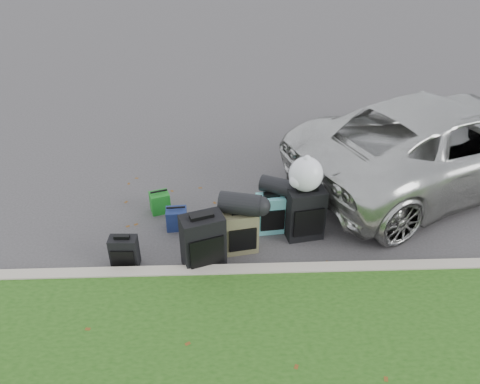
{
  "coord_description": "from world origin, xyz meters",
  "views": [
    {
      "loc": [
        -0.3,
        -5.54,
        4.24
      ],
      "look_at": [
        -0.1,
        0.2,
        0.55
      ],
      "focal_mm": 35.0,
      "sensor_mm": 36.0,
      "label": 1
    }
  ],
  "objects_px": {
    "suitcase_teal": "(271,213)",
    "tote_green": "(160,202)",
    "suv": "(441,142)",
    "suitcase_small_black": "(124,252)",
    "tote_navy": "(177,219)",
    "suitcase_large_black_right": "(305,214)",
    "suitcase_large_black_left": "(203,242)",
    "suitcase_olive": "(241,231)"
  },
  "relations": [
    {
      "from": "suitcase_large_black_left",
      "to": "suitcase_teal",
      "type": "bearing_deg",
      "value": 18.77
    },
    {
      "from": "suitcase_teal",
      "to": "tote_green",
      "type": "height_order",
      "value": "suitcase_teal"
    },
    {
      "from": "suitcase_small_black",
      "to": "suitcase_olive",
      "type": "bearing_deg",
      "value": 12.43
    },
    {
      "from": "tote_green",
      "to": "suitcase_large_black_right",
      "type": "bearing_deg",
      "value": -36.29
    },
    {
      "from": "suitcase_large_black_left",
      "to": "suitcase_olive",
      "type": "distance_m",
      "value": 0.6
    },
    {
      "from": "suv",
      "to": "suitcase_teal",
      "type": "bearing_deg",
      "value": 90.65
    },
    {
      "from": "suitcase_small_black",
      "to": "suitcase_teal",
      "type": "distance_m",
      "value": 2.13
    },
    {
      "from": "suitcase_olive",
      "to": "suitcase_large_black_right",
      "type": "height_order",
      "value": "suitcase_large_black_right"
    },
    {
      "from": "suv",
      "to": "tote_navy",
      "type": "xyz_separation_m",
      "value": [
        -4.34,
        -1.24,
        -0.56
      ]
    },
    {
      "from": "suv",
      "to": "suitcase_large_black_left",
      "type": "relative_size",
      "value": 6.63
    },
    {
      "from": "suv",
      "to": "tote_green",
      "type": "height_order",
      "value": "suv"
    },
    {
      "from": "suv",
      "to": "suitcase_small_black",
      "type": "height_order",
      "value": "suv"
    },
    {
      "from": "suitcase_large_black_right",
      "to": "suitcase_teal",
      "type": "bearing_deg",
      "value": 152.43
    },
    {
      "from": "suitcase_teal",
      "to": "tote_green",
      "type": "xyz_separation_m",
      "value": [
        -1.68,
        0.55,
        -0.14
      ]
    },
    {
      "from": "suitcase_large_black_right",
      "to": "suitcase_small_black",
      "type": "bearing_deg",
      "value": -177.35
    },
    {
      "from": "suitcase_olive",
      "to": "suitcase_large_black_right",
      "type": "relative_size",
      "value": 0.8
    },
    {
      "from": "suitcase_large_black_right",
      "to": "suitcase_large_black_left",
      "type": "bearing_deg",
      "value": -167.52
    },
    {
      "from": "tote_navy",
      "to": "suitcase_large_black_right",
      "type": "bearing_deg",
      "value": -11.51
    },
    {
      "from": "suitcase_olive",
      "to": "tote_navy",
      "type": "bearing_deg",
      "value": 139.99
    },
    {
      "from": "suitcase_large_black_left",
      "to": "tote_green",
      "type": "relative_size",
      "value": 2.4
    },
    {
      "from": "suitcase_olive",
      "to": "tote_green",
      "type": "bearing_deg",
      "value": 131.33
    },
    {
      "from": "suv",
      "to": "suitcase_small_black",
      "type": "distance_m",
      "value": 5.4
    },
    {
      "from": "suv",
      "to": "tote_navy",
      "type": "relative_size",
      "value": 16.14
    },
    {
      "from": "suv",
      "to": "tote_navy",
      "type": "bearing_deg",
      "value": 82.09
    },
    {
      "from": "tote_green",
      "to": "tote_navy",
      "type": "xyz_separation_m",
      "value": [
        0.3,
        -0.44,
        -0.0
      ]
    },
    {
      "from": "suitcase_large_black_right",
      "to": "suitcase_olive",
      "type": "bearing_deg",
      "value": -173.34
    },
    {
      "from": "suitcase_small_black",
      "to": "tote_green",
      "type": "height_order",
      "value": "suitcase_small_black"
    },
    {
      "from": "suitcase_large_black_left",
      "to": "tote_navy",
      "type": "relative_size",
      "value": 2.44
    },
    {
      "from": "suitcase_large_black_left",
      "to": "tote_navy",
      "type": "distance_m",
      "value": 0.98
    },
    {
      "from": "suitcase_teal",
      "to": "tote_navy",
      "type": "xyz_separation_m",
      "value": [
        -1.39,
        0.11,
        -0.14
      ]
    },
    {
      "from": "suitcase_large_black_left",
      "to": "suitcase_olive",
      "type": "relative_size",
      "value": 1.26
    },
    {
      "from": "suitcase_teal",
      "to": "suitcase_small_black",
      "type": "bearing_deg",
      "value": -167.34
    },
    {
      "from": "suv",
      "to": "suitcase_olive",
      "type": "bearing_deg",
      "value": 93.61
    },
    {
      "from": "suitcase_small_black",
      "to": "suitcase_large_black_right",
      "type": "bearing_deg",
      "value": 14.9
    },
    {
      "from": "suitcase_small_black",
      "to": "tote_green",
      "type": "bearing_deg",
      "value": 77.62
    },
    {
      "from": "suv",
      "to": "suitcase_large_black_left",
      "type": "bearing_deg",
      "value": 94.22
    },
    {
      "from": "suv",
      "to": "suitcase_teal",
      "type": "xyz_separation_m",
      "value": [
        -2.96,
        -1.35,
        -0.43
      ]
    },
    {
      "from": "suitcase_small_black",
      "to": "suitcase_large_black_left",
      "type": "height_order",
      "value": "suitcase_large_black_left"
    },
    {
      "from": "suitcase_olive",
      "to": "suitcase_small_black",
      "type": "bearing_deg",
      "value": -179.8
    },
    {
      "from": "tote_green",
      "to": "tote_navy",
      "type": "relative_size",
      "value": 1.01
    },
    {
      "from": "tote_navy",
      "to": "suv",
      "type": "bearing_deg",
      "value": 12.33
    },
    {
      "from": "suv",
      "to": "suitcase_olive",
      "type": "height_order",
      "value": "suv"
    }
  ]
}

